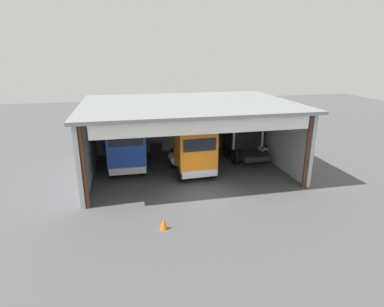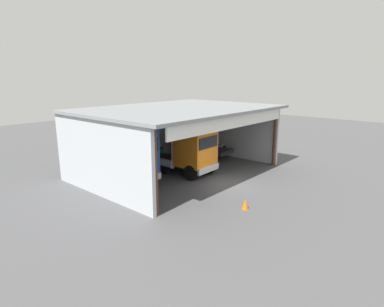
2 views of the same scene
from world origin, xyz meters
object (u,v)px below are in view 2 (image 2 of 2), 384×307
traffic_cone (245,204)px  truck_orange_left_bay (191,151)px  truck_black_yard_outside (202,137)px  tool_cart (130,162)px  truck_blue_center_left_bay (130,156)px  oil_drum (160,153)px

traffic_cone → truck_orange_left_bay: bearing=65.9°
truck_black_yard_outside → tool_cart: 7.04m
truck_blue_center_left_bay → oil_drum: bearing=-148.5°
truck_blue_center_left_bay → truck_black_yard_outside: 9.17m
truck_orange_left_bay → oil_drum: 5.80m
oil_drum → tool_cart: size_ratio=0.91×
truck_black_yard_outside → traffic_cone: truck_black_yard_outside is taller
truck_blue_center_left_bay → tool_cart: bearing=-126.7°
truck_blue_center_left_bay → truck_black_yard_outside: bearing=-171.0°
truck_orange_left_bay → traffic_cone: size_ratio=9.46×
oil_drum → traffic_cone: size_ratio=1.63×
truck_black_yard_outside → tool_cart: size_ratio=4.29×
truck_orange_left_bay → truck_black_yard_outside: (4.69, 2.90, -0.03)m
truck_blue_center_left_bay → truck_black_yard_outside: truck_blue_center_left_bay is taller
oil_drum → truck_blue_center_left_bay: bearing=-148.9°
truck_blue_center_left_bay → truck_black_yard_outside: (9.06, 1.37, -0.25)m
tool_cart → traffic_cone: tool_cart is taller
truck_orange_left_bay → traffic_cone: (-2.84, -6.34, -1.50)m
oil_drum → traffic_cone: (-4.74, -11.66, -0.18)m
truck_black_yard_outside → oil_drum: truck_black_yard_outside is taller
truck_blue_center_left_bay → traffic_cone: 8.20m
truck_black_yard_outside → oil_drum: size_ratio=4.71×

